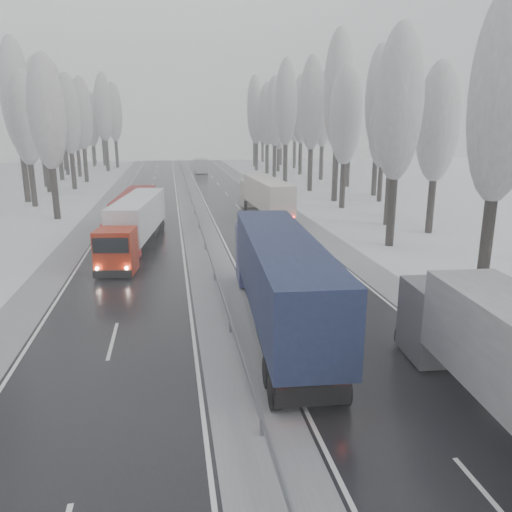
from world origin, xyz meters
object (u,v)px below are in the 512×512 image
object	(u,v)px
truck_cream_box	(265,195)
truck_red_white	(136,221)
box_truck_distant	(201,166)
truck_red_red	(134,214)
truck_blue_box	(278,272)

from	to	relation	value
truck_cream_box	truck_red_white	size ratio (longest dim) A/B	1.03
box_truck_distant	truck_red_red	xyz separation A→B (m)	(-9.21, -60.11, 0.74)
box_truck_distant	truck_red_white	bearing A→B (deg)	-97.62
truck_blue_box	truck_red_white	size ratio (longest dim) A/B	1.17
box_truck_distant	truck_red_red	world-z (taller)	truck_red_red
truck_blue_box	truck_red_white	bearing A→B (deg)	117.46
truck_red_white	truck_blue_box	bearing A→B (deg)	-58.44
box_truck_distant	truck_red_red	bearing A→B (deg)	-98.37
truck_red_white	box_truck_distant	bearing A→B (deg)	89.48
truck_cream_box	truck_red_white	distance (m)	17.30
truck_cream_box	truck_red_white	world-z (taller)	truck_cream_box
truck_blue_box	truck_cream_box	distance (m)	29.20
truck_blue_box	box_truck_distant	xyz separation A→B (m)	(1.43, 79.94, -1.20)
truck_blue_box	box_truck_distant	distance (m)	79.96
truck_cream_box	truck_red_red	world-z (taller)	truck_cream_box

